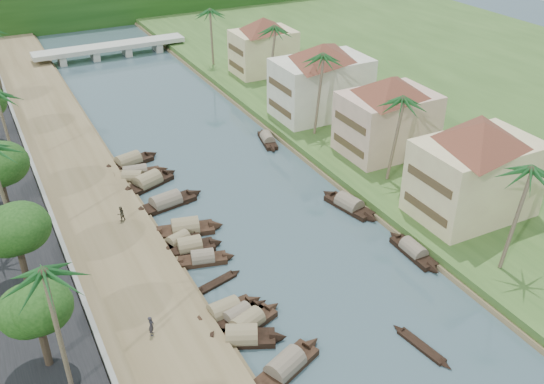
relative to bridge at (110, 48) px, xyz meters
name	(u,v)px	position (x,y,z in m)	size (l,w,h in m)	color
ground	(302,260)	(0.00, -72.00, -1.72)	(220.00, 220.00, 0.00)	#394E56
left_bank	(87,201)	(-16.00, -52.00, -1.32)	(10.00, 180.00, 0.80)	brown
right_bank	(351,138)	(19.00, -52.00, -1.12)	(16.00, 180.00, 1.20)	#305020
road	(5,218)	(-24.50, -52.00, -1.02)	(8.00, 180.00, 1.40)	black
retaining_wall	(47,203)	(-20.20, -52.00, -0.37)	(0.40, 180.00, 1.10)	gray
treeline	(77,5)	(0.00, 28.00, 2.28)	(120.00, 14.00, 8.00)	#14360E
bridge	(110,48)	(0.00, 0.00, 0.00)	(28.00, 4.00, 2.40)	#ADAEA3
building_near	(476,168)	(18.99, -74.00, 4.66)	(14.85, 14.85, 10.20)	beige
building_mid	(388,114)	(19.99, -58.00, 4.41)	(14.11, 14.11, 9.70)	beige
building_far	(321,79)	(18.99, -44.00, 4.66)	(15.59, 15.59, 10.20)	silver
building_distant	(263,45)	(19.99, -24.00, 4.16)	(12.62, 12.62, 9.20)	beige
sampan_0	(285,367)	(-8.17, -83.75, -1.31)	(8.63, 4.91, 2.26)	black
sampan_1	(242,337)	(-9.74, -79.32, -1.31)	(7.56, 4.75, 2.24)	black
sampan_2	(247,324)	(-8.66, -78.11, -1.31)	(7.78, 3.93, 2.05)	black
sampan_3	(238,317)	(-9.02, -76.90, -1.32)	(6.82, 3.08, 1.86)	black
sampan_4	(224,312)	(-9.75, -75.83, -1.31)	(7.63, 2.32, 2.15)	black
sampan_5	(190,247)	(-9.03, -65.58, -1.31)	(7.03, 2.63, 2.20)	black
sampan_6	(203,259)	(-8.60, -67.99, -1.31)	(6.58, 3.03, 1.96)	black
sampan_7	(178,241)	(-9.63, -64.03, -1.32)	(6.34, 3.21, 1.74)	black
sampan_8	(186,229)	(-8.26, -62.34, -1.30)	(8.40, 3.75, 2.49)	black
sampan_9	(166,203)	(-8.36, -56.42, -1.30)	(9.64, 3.51, 2.37)	black
sampan_10	(132,178)	(-10.05, -49.15, -1.31)	(6.73, 4.41, 1.93)	black
sampan_11	(148,183)	(-8.77, -51.05, -1.30)	(8.83, 5.04, 2.47)	black
sampan_12	(135,173)	(-9.38, -48.01, -1.31)	(8.34, 2.55, 1.99)	black
sampan_13	(129,162)	(-9.30, -44.83, -1.30)	(8.77, 3.96, 2.34)	black
sampan_14	(413,251)	(10.12, -76.22, -1.31)	(1.75, 7.90, 1.95)	black
sampan_15	(349,205)	(9.37, -66.10, -1.31)	(3.47, 8.62, 2.26)	black
sampan_16	(268,140)	(9.10, -46.89, -1.32)	(2.89, 7.52, 1.86)	black
canoe_0	(421,346)	(2.68, -86.50, -1.62)	(1.73, 6.29, 0.82)	black
canoe_1	(217,283)	(-8.62, -71.57, -1.62)	(5.47, 2.28, 0.88)	black
canoe_2	(173,205)	(-7.65, -56.65, -1.62)	(4.73, 1.19, 0.68)	black
palm_0	(524,173)	(15.00, -82.71, 9.23)	(3.20, 3.20, 11.52)	#725F4C
palm_1	(397,102)	(16.00, -64.27, 8.95)	(3.20, 3.20, 11.23)	#725F4C
palm_2	(319,58)	(15.00, -49.51, 9.81)	(3.20, 3.20, 12.14)	#725F4C
palm_3	(269,30)	(16.00, -33.99, 9.55)	(3.20, 3.20, 11.86)	#725F4C
palm_4	(45,274)	(-23.00, -79.43, 9.88)	(3.20, 3.20, 12.01)	#725F4C
palm_7	(211,11)	(14.00, -16.20, 8.65)	(3.20, 3.20, 10.94)	#725F4C
tree_1	(36,309)	(-24.00, -76.18, 4.90)	(4.48, 4.48, 7.17)	#423326
tree_2	(14,230)	(-24.00, -65.47, 5.25)	(5.15, 5.15, 7.78)	#423326
tree_6	(336,65)	(24.00, -40.05, 4.73)	(4.52, 4.52, 7.21)	#423326
person_near	(151,326)	(-16.11, -76.08, -0.03)	(0.65, 0.43, 1.79)	#26242B
person_far	(121,214)	(-13.77, -58.31, -0.09)	(0.81, 0.63, 1.66)	#373327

